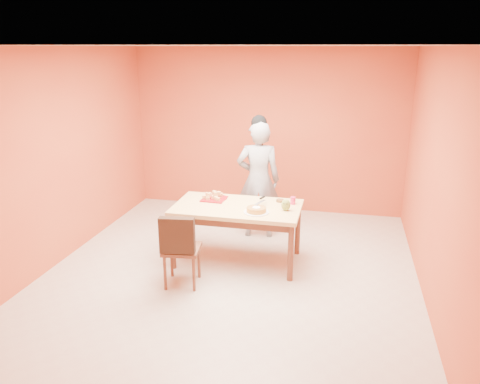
% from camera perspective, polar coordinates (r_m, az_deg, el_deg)
% --- Properties ---
extents(floor, '(5.00, 5.00, 0.00)m').
position_cam_1_polar(floor, '(5.92, -1.06, -9.70)').
color(floor, beige).
rests_on(floor, ground).
extents(ceiling, '(5.00, 5.00, 0.00)m').
position_cam_1_polar(ceiling, '(5.27, -1.23, 17.43)').
color(ceiling, silver).
rests_on(ceiling, wall_back).
extents(wall_back, '(4.50, 0.00, 4.50)m').
position_cam_1_polar(wall_back, '(7.84, 3.32, 7.46)').
color(wall_back, '#BB502B').
rests_on(wall_back, floor).
extents(wall_left, '(0.00, 5.00, 5.00)m').
position_cam_1_polar(wall_left, '(6.36, -21.27, 3.97)').
color(wall_left, '#BB502B').
rests_on(wall_left, floor).
extents(wall_right, '(0.00, 5.00, 5.00)m').
position_cam_1_polar(wall_right, '(5.38, 22.83, 1.50)').
color(wall_right, '#BB502B').
rests_on(wall_right, floor).
extents(dining_table, '(1.60, 0.90, 0.76)m').
position_cam_1_polar(dining_table, '(5.96, -0.34, -2.55)').
color(dining_table, '#D7B370').
rests_on(dining_table, floor).
extents(dining_chair, '(0.47, 0.53, 0.90)m').
position_cam_1_polar(dining_chair, '(5.48, -7.21, -6.75)').
color(dining_chair, brown).
rests_on(dining_chair, floor).
extents(pastry_pile, '(0.27, 0.27, 0.09)m').
position_cam_1_polar(pastry_pile, '(6.15, -3.18, -0.38)').
color(pastry_pile, '#E39860').
rests_on(pastry_pile, pastry_platter).
extents(person, '(0.68, 0.51, 1.71)m').
position_cam_1_polar(person, '(6.73, 2.25, 1.49)').
color(person, gray).
rests_on(person, floor).
extents(pastry_platter, '(0.31, 0.31, 0.02)m').
position_cam_1_polar(pastry_platter, '(6.17, -3.17, -0.84)').
color(pastry_platter, maroon).
rests_on(pastry_platter, dining_table).
extents(red_dinner_plate, '(0.29, 0.29, 0.02)m').
position_cam_1_polar(red_dinner_plate, '(6.21, -2.79, -0.74)').
color(red_dinner_plate, maroon).
rests_on(red_dinner_plate, dining_table).
extents(white_cake_plate, '(0.31, 0.31, 0.01)m').
position_cam_1_polar(white_cake_plate, '(5.68, 2.00, -2.48)').
color(white_cake_plate, white).
rests_on(white_cake_plate, dining_table).
extents(sponge_cake, '(0.25, 0.25, 0.05)m').
position_cam_1_polar(sponge_cake, '(5.67, 2.01, -2.17)').
color(sponge_cake, gold).
rests_on(sponge_cake, white_cake_plate).
extents(cake_server, '(0.12, 0.23, 0.01)m').
position_cam_1_polar(cake_server, '(5.83, 2.44, -1.28)').
color(cake_server, white).
rests_on(cake_server, sponge_cake).
extents(egg_ornament, '(0.13, 0.11, 0.14)m').
position_cam_1_polar(egg_ornament, '(5.76, 5.61, -1.59)').
color(egg_ornament, olive).
rests_on(egg_ornament, dining_table).
extents(magenta_glass, '(0.08, 0.08, 0.09)m').
position_cam_1_polar(magenta_glass, '(6.01, 6.47, -1.04)').
color(magenta_glass, '#D41F52').
rests_on(magenta_glass, dining_table).
extents(checker_tin, '(0.11, 0.11, 0.03)m').
position_cam_1_polar(checker_tin, '(6.09, 4.89, -1.05)').
color(checker_tin, '#3A240F').
rests_on(checker_tin, dining_table).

